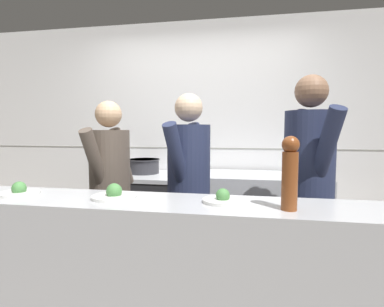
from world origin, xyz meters
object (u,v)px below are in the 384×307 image
at_px(stock_pot, 144,166).
at_px(chef_line, 308,183).
at_px(oven_range, 149,214).
at_px(plated_dish_appetiser, 114,195).
at_px(plated_dish_dessert, 223,199).
at_px(pepper_mill, 290,172).
at_px(chef_sous, 189,187).
at_px(plated_dish_main, 19,191).
at_px(chef_head_cook, 110,188).

distance_m(stock_pot, chef_line, 1.77).
height_order(oven_range, plated_dish_appetiser, plated_dish_appetiser).
relative_size(oven_range, plated_dish_dessert, 4.09).
height_order(pepper_mill, chef_sous, chef_sous).
bearing_deg(pepper_mill, chef_line, 72.54).
bearing_deg(plated_dish_dessert, plated_dish_main, -178.36).
height_order(plated_dish_appetiser, plated_dish_dessert, plated_dish_appetiser).
height_order(plated_dish_appetiser, pepper_mill, pepper_mill).
bearing_deg(plated_dish_main, chef_sous, 36.18).
relative_size(plated_dish_main, chef_sous, 0.15).
distance_m(plated_dish_appetiser, pepper_mill, 0.99).
distance_m(pepper_mill, chef_sous, 1.02).
distance_m(oven_range, plated_dish_dessert, 1.79).
xyz_separation_m(plated_dish_appetiser, chef_sous, (0.32, 0.66, -0.08)).
relative_size(oven_range, chef_head_cook, 0.58).
bearing_deg(pepper_mill, stock_pot, 129.74).
distance_m(plated_dish_appetiser, plated_dish_dessert, 0.63).
height_order(plated_dish_main, chef_line, chef_line).
bearing_deg(chef_head_cook, plated_dish_dessert, -26.10).
distance_m(plated_dish_dessert, pepper_mill, 0.39).
xyz_separation_m(plated_dish_main, plated_dish_appetiser, (0.62, 0.02, 0.00)).
relative_size(stock_pot, chef_sous, 0.21).
xyz_separation_m(plated_dish_appetiser, plated_dish_dessert, (0.63, 0.02, -0.00)).
bearing_deg(chef_sous, plated_dish_main, -129.48).
height_order(plated_dish_main, chef_head_cook, chef_head_cook).
bearing_deg(stock_pot, chef_head_cook, -88.66).
distance_m(plated_dish_main, chef_head_cook, 0.72).
xyz_separation_m(chef_head_cook, chef_line, (1.54, 0.03, 0.09)).
relative_size(plated_dish_dessert, chef_sous, 0.14).
relative_size(plated_dish_appetiser, chef_head_cook, 0.16).
height_order(plated_dish_main, plated_dish_dessert, plated_dish_main).
height_order(oven_range, plated_dish_dessert, plated_dish_dessert).
height_order(chef_head_cook, chef_line, chef_line).
height_order(stock_pot, plated_dish_appetiser, plated_dish_appetiser).
relative_size(stock_pot, plated_dish_appetiser, 1.33).
relative_size(pepper_mill, chef_sous, 0.23).
height_order(oven_range, stock_pot, stock_pot).
xyz_separation_m(oven_range, chef_line, (1.49, -0.78, 0.54)).
relative_size(oven_range, chef_sous, 0.56).
bearing_deg(pepper_mill, plated_dish_main, 177.77).
distance_m(oven_range, plated_dish_main, 1.61).
height_order(oven_range, chef_head_cook, chef_head_cook).
relative_size(oven_range, plated_dish_main, 3.81).
xyz_separation_m(oven_range, plated_dish_main, (-0.34, -1.47, 0.55)).
height_order(plated_dish_appetiser, chef_head_cook, chef_head_cook).
relative_size(pepper_mill, chef_head_cook, 0.23).
relative_size(plated_dish_dessert, chef_line, 0.13).
distance_m(oven_range, plated_dish_appetiser, 1.58).
bearing_deg(chef_sous, pepper_mill, -34.25).
xyz_separation_m(plated_dish_main, chef_sous, (0.93, 0.68, -0.07)).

